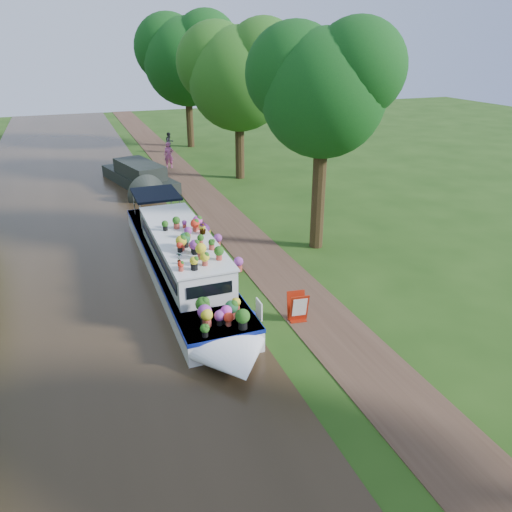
# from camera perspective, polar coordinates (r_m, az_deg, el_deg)

# --- Properties ---
(ground) EXTENTS (100.00, 100.00, 0.00)m
(ground) POSITION_cam_1_polar(r_m,az_deg,el_deg) (17.62, 0.22, -4.03)
(ground) COLOR #1D3E0F
(ground) RESTS_ON ground
(canal_water) EXTENTS (10.00, 100.00, 0.02)m
(canal_water) POSITION_cam_1_polar(r_m,az_deg,el_deg) (16.72, -19.53, -7.13)
(canal_water) COLOR black
(canal_water) RESTS_ON ground
(towpath) EXTENTS (2.20, 100.00, 0.03)m
(towpath) POSITION_cam_1_polar(r_m,az_deg,el_deg) (18.03, 3.79, -3.35)
(towpath) COLOR #432D1F
(towpath) RESTS_ON ground
(plant_boat) EXTENTS (2.29, 13.52, 2.28)m
(plant_boat) POSITION_cam_1_polar(r_m,az_deg,el_deg) (18.05, -8.26, -0.59)
(plant_boat) COLOR white
(plant_boat) RESTS_ON canal_water
(tree_near_overhang) EXTENTS (5.52, 5.28, 8.99)m
(tree_near_overhang) POSITION_cam_1_polar(r_m,az_deg,el_deg) (20.04, 7.67, 18.90)
(tree_near_overhang) COLOR black
(tree_near_overhang) RESTS_ON ground
(tree_near_mid) EXTENTS (6.90, 6.60, 9.40)m
(tree_near_mid) POSITION_cam_1_polar(r_m,az_deg,el_deg) (31.38, -2.06, 20.40)
(tree_near_mid) COLOR black
(tree_near_mid) RESTS_ON ground
(tree_near_far) EXTENTS (7.59, 7.26, 10.30)m
(tree_near_far) POSITION_cam_1_polar(r_m,az_deg,el_deg) (41.80, -8.02, 21.83)
(tree_near_far) COLOR black
(tree_near_far) RESTS_ON ground
(second_boat) EXTENTS (3.84, 8.04, 1.48)m
(second_boat) POSITION_cam_1_polar(r_m,az_deg,el_deg) (30.86, -13.10, 8.77)
(second_boat) COLOR black
(second_boat) RESTS_ON canal_water
(sandwich_board) EXTENTS (0.61, 0.53, 0.93)m
(sandwich_board) POSITION_cam_1_polar(r_m,az_deg,el_deg) (15.70, 4.80, -5.95)
(sandwich_board) COLOR #9E1E0B
(sandwich_board) RESTS_ON towpath
(pedestrian_pink) EXTENTS (0.70, 0.53, 1.73)m
(pedestrian_pink) POSITION_cam_1_polar(r_m,az_deg,el_deg) (35.12, -9.94, 11.28)
(pedestrian_pink) COLOR pink
(pedestrian_pink) RESTS_ON towpath
(pedestrian_dark) EXTENTS (0.92, 0.86, 1.52)m
(pedestrian_dark) POSITION_cam_1_polar(r_m,az_deg,el_deg) (40.27, -9.86, 12.68)
(pedestrian_dark) COLOR black
(pedestrian_dark) RESTS_ON towpath
(verge_plant) EXTENTS (0.38, 0.34, 0.38)m
(verge_plant) POSITION_cam_1_polar(r_m,az_deg,el_deg) (21.80, -5.19, 2.02)
(verge_plant) COLOR #275A1B
(verge_plant) RESTS_ON ground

